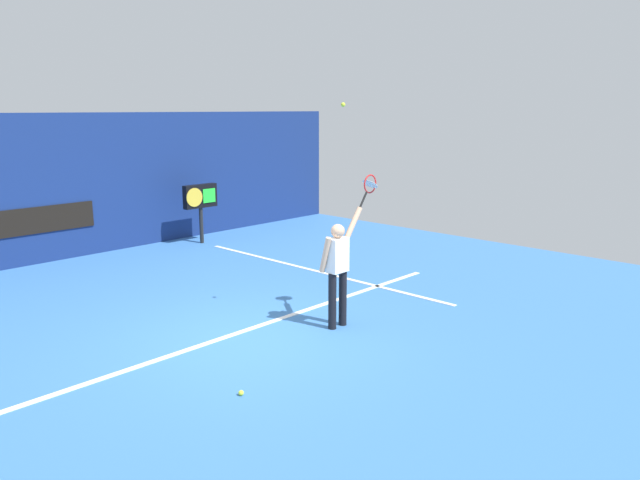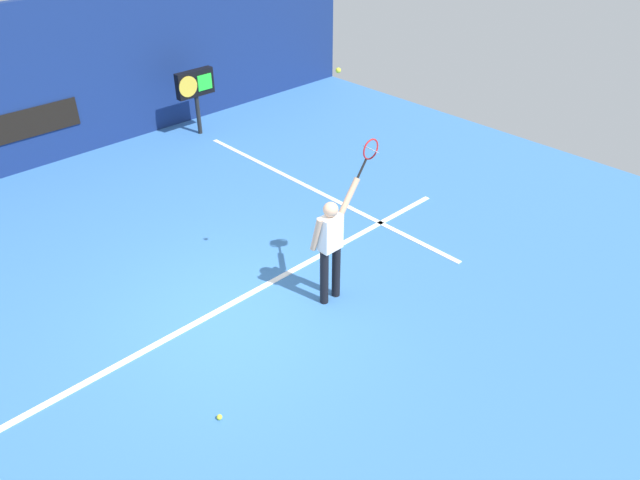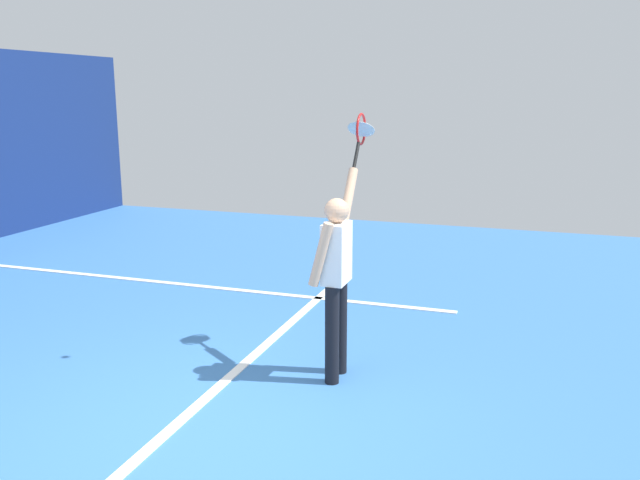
% 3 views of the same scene
% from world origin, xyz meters
% --- Properties ---
extents(ground_plane, '(18.00, 18.00, 0.00)m').
position_xyz_m(ground_plane, '(0.00, 0.00, 0.00)').
color(ground_plane, '#3870B2').
extents(court_baseline, '(10.00, 0.10, 0.01)m').
position_xyz_m(court_baseline, '(0.00, 0.27, 0.01)').
color(court_baseline, white).
rests_on(court_baseline, ground_plane).
extents(court_sideline, '(0.10, 7.00, 0.01)m').
position_xyz_m(court_sideline, '(3.60, 2.00, 0.01)').
color(court_sideline, white).
rests_on(court_sideline, ground_plane).
extents(tennis_player, '(0.81, 0.31, 1.91)m').
position_xyz_m(tennis_player, '(1.37, -0.66, 1.01)').
color(tennis_player, black).
rests_on(tennis_player, ground_plane).
extents(tennis_racket, '(0.49, 0.27, 0.59)m').
position_xyz_m(tennis_racket, '(2.13, -0.67, 2.22)').
color(tennis_racket, black).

